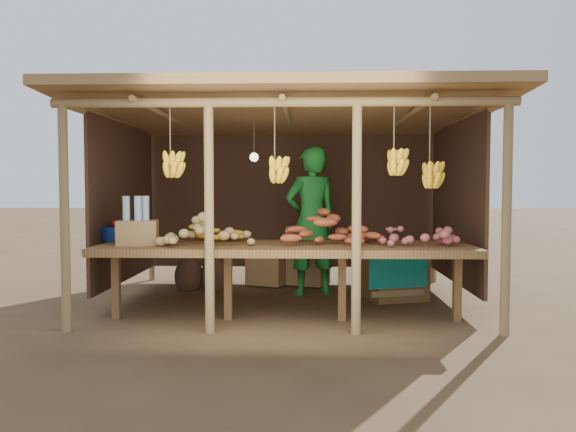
{
  "coord_description": "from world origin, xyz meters",
  "views": [
    {
      "loc": [
        0.24,
        -6.8,
        1.41
      ],
      "look_at": [
        0.0,
        0.0,
        1.05
      ],
      "focal_mm": 35.0,
      "sensor_mm": 36.0,
      "label": 1
    }
  ],
  "objects": [
    {
      "name": "burlap_sacks",
      "position": [
        -1.2,
        0.72,
        0.23
      ],
      "size": [
        0.75,
        0.39,
        0.53
      ],
      "color": "#482F21",
      "rests_on": "ground"
    },
    {
      "name": "vendor",
      "position": [
        0.29,
        0.46,
        0.96
      ],
      "size": [
        0.82,
        0.68,
        1.92
      ],
      "primitive_type": "imported",
      "rotation": [
        0.0,
        0.0,
        3.52
      ],
      "color": "#1B7B2A",
      "rests_on": "ground"
    },
    {
      "name": "counter",
      "position": [
        0.0,
        -0.95,
        0.74
      ],
      "size": [
        3.9,
        1.05,
        0.8
      ],
      "color": "brown",
      "rests_on": "ground"
    },
    {
      "name": "ground",
      "position": [
        0.0,
        0.0,
        0.0
      ],
      "size": [
        60.0,
        60.0,
        0.0
      ],
      "primitive_type": "plane",
      "color": "brown",
      "rests_on": "ground"
    },
    {
      "name": "carton_stack",
      "position": [
        0.06,
        1.11,
        0.37
      ],
      "size": [
        1.21,
        0.59,
        0.83
      ],
      "color": "olive",
      "rests_on": "ground"
    },
    {
      "name": "tarp_crate",
      "position": [
        1.32,
        0.21,
        0.37
      ],
      "size": [
        0.92,
        0.85,
        0.91
      ],
      "color": "brown",
      "rests_on": "ground"
    },
    {
      "name": "bottle_box",
      "position": [
        -1.54,
        -1.03,
        1.0
      ],
      "size": [
        0.45,
        0.38,
        0.51
      ],
      "color": "olive",
      "rests_on": "counter"
    },
    {
      "name": "stall_structure",
      "position": [
        0.03,
        -0.11,
        1.9
      ],
      "size": [
        4.7,
        3.5,
        2.43
      ],
      "color": "olive",
      "rests_on": "ground"
    },
    {
      "name": "banana_pile",
      "position": [
        -0.84,
        -0.69,
        0.98
      ],
      "size": [
        0.73,
        0.53,
        0.35
      ],
      "primitive_type": null,
      "rotation": [
        0.0,
        0.0,
        0.22
      ],
      "color": "yellow",
      "rests_on": "counter"
    },
    {
      "name": "sweet_potato_heap",
      "position": [
        0.48,
        -0.84,
        0.98
      ],
      "size": [
        1.1,
        0.67,
        0.36
      ],
      "primitive_type": null,
      "rotation": [
        0.0,
        0.0,
        -0.01
      ],
      "color": "#A34C2A",
      "rests_on": "counter"
    },
    {
      "name": "potato_heap",
      "position": [
        -0.79,
        -1.08,
        0.98
      ],
      "size": [
        1.06,
        0.78,
        0.36
      ],
      "primitive_type": null,
      "rotation": [
        0.0,
        0.0,
        -0.24
      ],
      "color": "tan",
      "rests_on": "counter"
    },
    {
      "name": "tomato_basin",
      "position": [
        -1.9,
        -0.5,
        0.89
      ],
      "size": [
        0.44,
        0.44,
        0.23
      ],
      "rotation": [
        0.0,
        0.0,
        -0.21
      ],
      "color": "navy",
      "rests_on": "counter"
    },
    {
      "name": "onion_heap",
      "position": [
        1.43,
        -0.99,
        0.98
      ],
      "size": [
        0.9,
        0.55,
        0.36
      ],
      "primitive_type": null,
      "rotation": [
        0.0,
        0.0,
        0.01
      ],
      "color": "#BE5C5F",
      "rests_on": "counter"
    }
  ]
}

